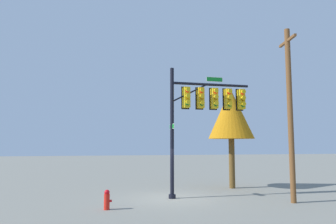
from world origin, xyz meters
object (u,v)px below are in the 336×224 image
at_px(signal_pole_assembly, 205,105).
at_px(fire_hydrant, 107,200).
at_px(utility_pole, 290,110).
at_px(tree_near, 231,114).

height_order(signal_pole_assembly, fire_hydrant, signal_pole_assembly).
bearing_deg(fire_hydrant, utility_pole, -1.76).
relative_size(fire_hydrant, tree_near, 0.13).
distance_m(signal_pole_assembly, tree_near, 3.85).
bearing_deg(utility_pole, fire_hydrant, 178.24).
bearing_deg(utility_pole, tree_near, 99.15).
bearing_deg(signal_pole_assembly, tree_near, 46.32).
height_order(signal_pole_assembly, tree_near, signal_pole_assembly).
height_order(signal_pole_assembly, utility_pole, utility_pole).
height_order(utility_pole, fire_hydrant, utility_pole).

